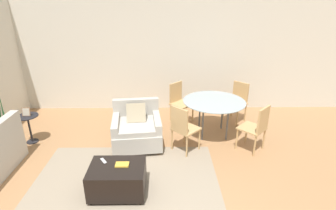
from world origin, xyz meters
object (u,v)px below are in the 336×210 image
Objects in this scene: dining_chair_near_left at (183,126)px; dining_chair_far_left at (179,100)px; potted_plant at (4,134)px; dining_table at (214,104)px; armchair at (137,129)px; dining_chair_near_right at (257,126)px; dining_chair_far_right at (238,99)px; side_table at (29,124)px; tv_remote_primary at (103,161)px; picture_frame at (26,112)px; book_stack at (122,165)px; ottoman at (118,178)px.

dining_chair_far_left is (0.00, 1.34, 0.00)m from dining_chair_near_left.
potted_plant is 0.90× the size of dining_table.
dining_chair_near_left reaches higher than armchair.
dining_chair_near_right and dining_chair_far_right have the same top height.
side_table is 0.63× the size of dining_chair_near_right.
dining_table is at bearing -135.00° from dining_chair_far_right.
tv_remote_primary is 0.16× the size of dining_chair_far_right.
armchair reaches higher than tv_remote_primary.
tv_remote_primary is 0.88× the size of picture_frame.
potted_plant is 6.92× the size of picture_frame.
picture_frame is at bearing 172.73° from dining_chair_near_left.
dining_chair_far_left reaches higher than book_stack.
dining_chair_far_left reaches higher than side_table.
dining_chair_far_left is at bearing 67.54° from ottoman.
potted_plant reaches higher than picture_frame.
dining_chair_near_right is at bearing 25.22° from ottoman.
dining_table is at bearing 46.59° from ottoman.
armchair is at bearing 73.38° from tv_remote_primary.
picture_frame is (-2.10, 0.12, 0.32)m from armchair.
armchair is at bearing -153.94° from dining_chair_far_right.
tv_remote_primary is 3.44m from dining_chair_far_right.
potted_plant is at bearing 151.05° from book_stack.
dining_chair_near_left reaches higher than picture_frame.
dining_table is 0.96m from dining_chair_near_left.
armchair reaches higher than picture_frame.
dining_chair_far_right is at bearing 41.87° from tv_remote_primary.
book_stack reaches higher than ottoman.
dining_chair_near_right is at bearing -90.00° from dining_chair_far_right.
dining_chair_near_right is (4.30, -0.38, 0.12)m from side_table.
dining_chair_near_right is at bearing -45.00° from dining_chair_far_left.
tv_remote_primary is 2.20m from picture_frame.
dining_chair_near_right is at bearing -5.02° from side_table.
dining_table is (1.60, 1.73, 0.22)m from book_stack.
dining_chair_far_right is (4.30, 0.96, 0.12)m from side_table.
dining_chair_far_left is at bearing 16.35° from potted_plant.
potted_plant is 3.61m from dining_chair_far_left.
dining_chair_near_left and dining_chair_far_right have the same top height.
armchair reaches higher than side_table.
dining_chair_near_left is (1.01, 1.10, 0.28)m from ottoman.
dining_table is at bearing -45.00° from dining_chair_far_left.
armchair is at bearing -165.12° from dining_table.
dining_table is 1.39× the size of dining_chair_far_right.
dining_chair_far_right is at bearing 11.94° from potted_plant.
side_table is 3.11m from dining_chair_far_left.
dining_chair_far_left is 1.34m from dining_chair_far_right.
picture_frame is at bearing 174.98° from dining_chair_near_right.
book_stack is at bearing -93.25° from armchair.
dining_chair_far_right is (4.79, 1.01, 0.31)m from potted_plant.
picture_frame is 4.40m from dining_chair_far_right.
potted_plant is (-2.59, 0.06, -0.12)m from armchair.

